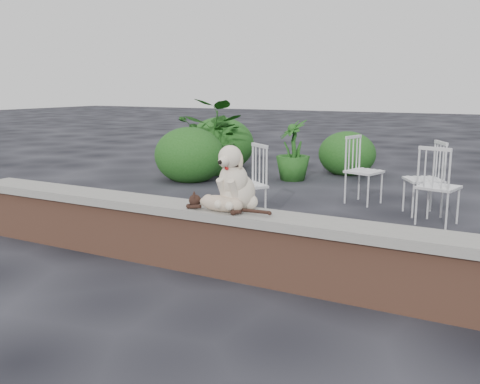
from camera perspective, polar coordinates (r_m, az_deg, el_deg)
The scene contains 12 objects.
ground at distance 4.70m, azimuth -0.57°, elevation -8.89°, with size 60.00×60.00×0.00m, color black.
brick_wall at distance 4.62m, azimuth -0.58°, elevation -5.98°, with size 6.00×0.30×0.50m, color brown.
capstone at distance 4.54m, azimuth -0.59°, elevation -2.48°, with size 6.20×0.40×0.08m, color slate.
dog at distance 4.53m, azimuth -0.25°, elevation 1.70°, with size 0.37×0.49×0.57m, color beige, non-canonical shape.
cat at distance 4.48m, azimuth -2.07°, elevation -1.12°, with size 0.91×0.22×0.16m, color tan, non-canonical shape.
chair_b at distance 6.36m, azimuth 0.57°, elevation 0.87°, with size 0.56×0.56×0.94m, color white, non-canonical shape.
chair_e at distance 7.60m, azimuth 13.14°, elevation 2.28°, with size 0.56×0.56×0.94m, color white, non-canonical shape.
chair_d at distance 7.14m, azimuth 19.05°, elevation 1.39°, with size 0.56×0.56×0.94m, color white, non-canonical shape.
chair_c at distance 6.68m, azimuth 20.49°, elevation 0.65°, with size 0.56×0.56×0.94m, color white, non-canonical shape.
potted_plant_a at distance 9.91m, azimuth -2.68°, elevation 5.94°, with size 1.26×1.09×1.40m, color #1B4B15.
potted_plant_b at distance 9.30m, azimuth 5.71°, elevation 4.49°, with size 0.59×0.59×1.06m, color #1B4B15.
shrubbery at distance 10.00m, azimuth -0.24°, elevation 4.53°, with size 3.65×3.04×1.07m.
Camera 1 is at (2.15, -3.85, 1.62)m, focal length 39.87 mm.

